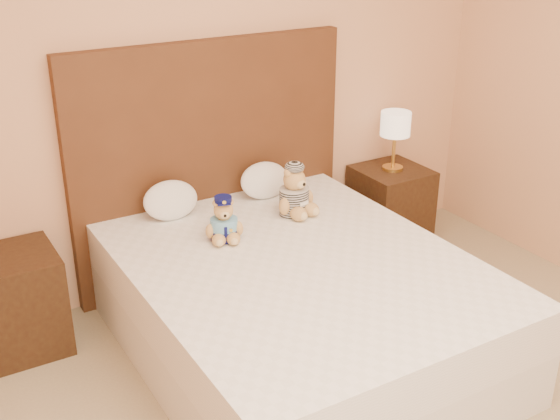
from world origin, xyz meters
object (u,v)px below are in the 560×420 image
(lamp, at_px, (395,127))
(teddy_police, at_px, (224,219))
(nightstand_right, at_px, (390,206))
(teddy_prisoner, at_px, (294,190))
(pillow_right, at_px, (265,179))
(bed, at_px, (298,308))
(pillow_left, at_px, (171,199))
(nightstand_left, at_px, (17,302))

(lamp, bearing_deg, teddy_police, -165.13)
(nightstand_right, relative_size, teddy_prisoner, 1.86)
(pillow_right, bearing_deg, lamp, -1.76)
(bed, distance_m, pillow_left, 0.98)
(lamp, height_order, teddy_police, lamp)
(lamp, distance_m, pillow_left, 1.60)
(lamp, relative_size, teddy_prisoner, 1.35)
(nightstand_left, height_order, teddy_police, teddy_police)
(bed, relative_size, teddy_prisoner, 6.77)
(bed, height_order, pillow_left, pillow_left)
(nightstand_left, distance_m, nightstand_right, 2.50)
(bed, distance_m, lamp, 1.59)
(teddy_prisoner, distance_m, pillow_right, 0.32)
(lamp, bearing_deg, nightstand_right, 0.00)
(teddy_police, relative_size, pillow_left, 0.76)
(pillow_left, bearing_deg, teddy_prisoner, -26.95)
(nightstand_left, xyz_separation_m, teddy_prisoner, (1.54, -0.29, 0.42))
(nightstand_right, xyz_separation_m, lamp, (-0.00, 0.00, 0.57))
(teddy_prisoner, xyz_separation_m, pillow_left, (-0.63, 0.32, -0.03))
(lamp, bearing_deg, nightstand_left, 180.00)
(pillow_left, xyz_separation_m, pillow_right, (0.61, 0.00, -0.00))
(bed, height_order, teddy_prisoner, teddy_prisoner)
(nightstand_left, xyz_separation_m, pillow_right, (1.52, 0.03, 0.39))
(bed, distance_m, nightstand_right, 1.48)
(bed, xyz_separation_m, lamp, (1.25, 0.80, 0.57))
(lamp, height_order, teddy_prisoner, lamp)
(teddy_prisoner, relative_size, pillow_right, 0.91)
(nightstand_right, height_order, pillow_left, pillow_left)
(nightstand_right, distance_m, teddy_police, 1.57)
(lamp, bearing_deg, pillow_left, 178.92)
(bed, height_order, nightstand_left, same)
(teddy_prisoner, bearing_deg, nightstand_left, 157.20)
(teddy_prisoner, xyz_separation_m, pillow_right, (-0.02, 0.32, -0.03))
(teddy_prisoner, bearing_deg, nightstand_right, 4.67)
(lamp, xyz_separation_m, teddy_prisoner, (-0.96, -0.29, -0.15))
(teddy_prisoner, bearing_deg, pillow_right, 80.59)
(pillow_left, bearing_deg, nightstand_left, -178.11)
(teddy_prisoner, height_order, pillow_left, teddy_prisoner)
(nightstand_left, height_order, teddy_prisoner, teddy_prisoner)
(teddy_prisoner, distance_m, pillow_left, 0.71)
(lamp, bearing_deg, bed, -147.38)
(pillow_right, bearing_deg, pillow_left, 180.00)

